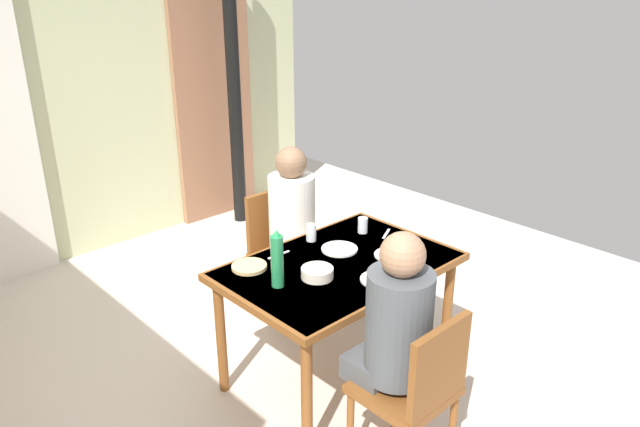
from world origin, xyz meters
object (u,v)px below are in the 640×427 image
at_px(chair_near_diner, 417,388).
at_px(water_bottle_green_near, 277,260).
at_px(person_near_diner, 396,322).
at_px(dining_table, 339,276).
at_px(serving_bowl_center, 317,273).
at_px(person_far_diner, 293,214).
at_px(chair_far_diner, 281,247).

bearing_deg(chair_near_diner, water_bottle_green_near, 98.78).
relative_size(chair_near_diner, person_near_diner, 1.13).
height_order(dining_table, chair_near_diner, chair_near_diner).
distance_m(person_near_diner, water_bottle_green_near, 0.69).
height_order(person_near_diner, serving_bowl_center, person_near_diner).
bearing_deg(serving_bowl_center, chair_near_diner, -96.23).
height_order(person_near_diner, person_far_diner, same).
bearing_deg(chair_far_diner, person_near_diner, 70.34).
xyz_separation_m(person_near_diner, serving_bowl_center, (0.08, 0.60, -0.01)).
bearing_deg(chair_near_diner, person_near_diner, 90.00).
bearing_deg(chair_far_diner, person_far_diner, 90.00).
distance_m(chair_near_diner, chair_far_diner, 1.63).
bearing_deg(serving_bowl_center, person_near_diner, -97.63).
distance_m(person_far_diner, water_bottle_green_near, 0.88).
bearing_deg(chair_near_diner, dining_table, 70.26).
height_order(chair_near_diner, serving_bowl_center, chair_near_diner).
bearing_deg(chair_far_diner, water_bottle_green_near, 49.58).
bearing_deg(serving_bowl_center, person_far_diner, 57.91).
distance_m(chair_near_diner, serving_bowl_center, 0.79).
relative_size(chair_near_diner, serving_bowl_center, 5.12).
bearing_deg(water_bottle_green_near, chair_near_diner, -81.22).
xyz_separation_m(person_far_diner, serving_bowl_center, (-0.42, -0.68, -0.01)).
relative_size(chair_far_diner, serving_bowl_center, 5.12).
height_order(chair_near_diner, person_near_diner, person_near_diner).
height_order(person_far_diner, water_bottle_green_near, person_far_diner).
bearing_deg(water_bottle_green_near, serving_bowl_center, -19.70).
bearing_deg(chair_near_diner, chair_far_diner, 71.95).
distance_m(person_near_diner, serving_bowl_center, 0.61).
height_order(dining_table, serving_bowl_center, serving_bowl_center).
relative_size(dining_table, serving_bowl_center, 7.43).
height_order(chair_near_diner, water_bottle_green_near, water_bottle_green_near).
bearing_deg(water_bottle_green_near, person_far_diner, 43.77).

